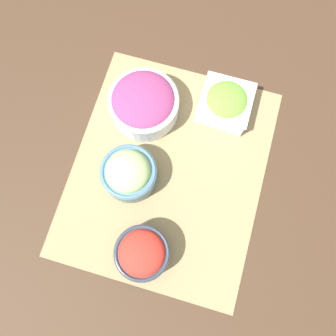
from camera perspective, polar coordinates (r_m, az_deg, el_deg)
The scene contains 6 objects.
ground_plane at distance 0.81m, azimuth 0.00°, elevation -0.57°, with size 3.00×3.00×0.00m, color #422D1E.
placemat at distance 0.81m, azimuth 0.00°, elevation -0.53°, with size 0.56×0.46×0.00m.
lettuce_bowl at distance 0.84m, azimuth 10.01°, elevation 11.16°, with size 0.13×0.13×0.06m.
onion_bowl at distance 0.82m, azimuth -4.24°, elevation 11.26°, with size 0.17×0.17×0.09m.
cucumber_bowl at distance 0.77m, azimuth -6.80°, elevation -0.86°, with size 0.13×0.13×0.09m.
tomato_bowl at distance 0.75m, azimuth -4.24°, elevation -14.60°, with size 0.12×0.12×0.08m.
Camera 1 is at (0.18, 0.05, 0.79)m, focal length 35.00 mm.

